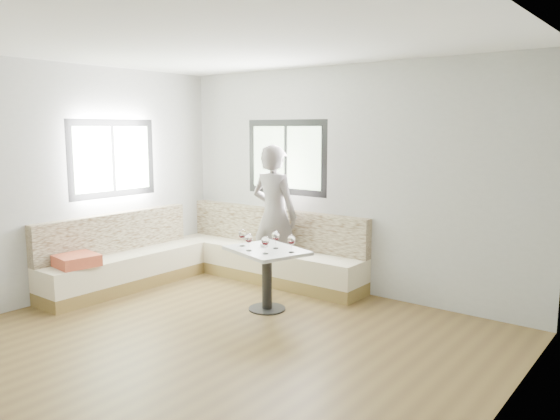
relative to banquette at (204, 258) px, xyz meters
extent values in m
cube|color=brown|center=(1.59, -1.61, -0.33)|extent=(5.00, 5.00, 0.01)
cube|color=white|center=(1.59, -1.61, 2.47)|extent=(5.00, 5.00, 0.01)
cube|color=#B7B7B2|center=(1.59, 0.89, 1.07)|extent=(5.00, 0.01, 2.80)
cube|color=#B7B7B2|center=(-0.91, -1.61, 1.07)|extent=(0.01, 5.00, 2.80)
cube|color=#B7B7B2|center=(4.09, -1.61, 1.07)|extent=(0.01, 5.00, 2.80)
cube|color=black|center=(0.69, 0.88, 1.32)|extent=(1.30, 0.02, 1.00)
cube|color=black|center=(-0.90, -0.71, 1.32)|extent=(0.02, 1.30, 1.00)
cube|color=olive|center=(0.54, 0.61, -0.25)|extent=(2.90, 0.55, 0.16)
cube|color=beige|center=(0.54, 0.61, -0.03)|extent=(2.90, 0.55, 0.29)
cube|color=beige|center=(0.54, 0.82, 0.37)|extent=(2.90, 0.14, 0.50)
cube|color=olive|center=(-0.63, -0.79, -0.25)|extent=(0.55, 2.25, 0.16)
cube|color=beige|center=(-0.63, -0.79, -0.03)|extent=(0.55, 2.25, 0.29)
cube|color=beige|center=(-0.84, -0.79, 0.37)|extent=(0.14, 2.25, 0.50)
cube|color=#D8663B|center=(-0.56, -1.52, 0.18)|extent=(0.50, 0.50, 0.13)
cylinder|color=black|center=(1.34, -0.33, -0.32)|extent=(0.42, 0.42, 0.02)
cylinder|color=black|center=(1.34, -0.33, 0.00)|extent=(0.11, 0.11, 0.67)
cube|color=silver|center=(1.34, -0.33, 0.35)|extent=(1.01, 0.89, 0.04)
imported|color=#675F5E|center=(0.76, 0.53, 0.58)|extent=(0.68, 0.45, 1.83)
cylinder|color=white|center=(1.24, -0.26, 0.39)|extent=(0.09, 0.09, 0.04)
sphere|color=black|center=(1.25, -0.25, 0.40)|extent=(0.02, 0.02, 0.02)
sphere|color=black|center=(1.23, -0.25, 0.40)|extent=(0.02, 0.02, 0.02)
sphere|color=black|center=(1.24, -0.27, 0.40)|extent=(0.02, 0.02, 0.02)
cylinder|color=white|center=(1.03, -0.39, 0.37)|extent=(0.06, 0.06, 0.01)
cylinder|color=white|center=(1.03, -0.39, 0.42)|extent=(0.01, 0.01, 0.08)
ellipsoid|color=white|center=(1.03, -0.39, 0.51)|extent=(0.09, 0.09, 0.11)
cylinder|color=#46070B|center=(1.03, -0.39, 0.49)|extent=(0.06, 0.06, 0.02)
cylinder|color=white|center=(1.25, -0.53, 0.37)|extent=(0.06, 0.06, 0.01)
cylinder|color=white|center=(1.25, -0.53, 0.42)|extent=(0.01, 0.01, 0.08)
ellipsoid|color=white|center=(1.25, -0.53, 0.51)|extent=(0.09, 0.09, 0.11)
cylinder|color=#46070B|center=(1.25, -0.53, 0.49)|extent=(0.06, 0.06, 0.02)
cylinder|color=white|center=(1.48, -0.53, 0.37)|extent=(0.06, 0.06, 0.01)
cylinder|color=white|center=(1.48, -0.53, 0.42)|extent=(0.01, 0.01, 0.08)
ellipsoid|color=white|center=(1.48, -0.53, 0.51)|extent=(0.09, 0.09, 0.11)
cylinder|color=#46070B|center=(1.48, -0.53, 0.49)|extent=(0.06, 0.06, 0.02)
cylinder|color=white|center=(1.40, -0.26, 0.37)|extent=(0.06, 0.06, 0.01)
cylinder|color=white|center=(1.40, -0.26, 0.42)|extent=(0.01, 0.01, 0.08)
ellipsoid|color=white|center=(1.40, -0.26, 0.51)|extent=(0.09, 0.09, 0.11)
cylinder|color=#46070B|center=(1.40, -0.26, 0.49)|extent=(0.06, 0.06, 0.02)
cylinder|color=white|center=(1.66, -0.31, 0.37)|extent=(0.06, 0.06, 0.01)
cylinder|color=white|center=(1.66, -0.31, 0.42)|extent=(0.01, 0.01, 0.08)
ellipsoid|color=white|center=(1.66, -0.31, 0.51)|extent=(0.09, 0.09, 0.11)
cylinder|color=#46070B|center=(1.66, -0.31, 0.49)|extent=(0.06, 0.06, 0.02)
camera|label=1|loc=(5.10, -4.94, 1.70)|focal=35.00mm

